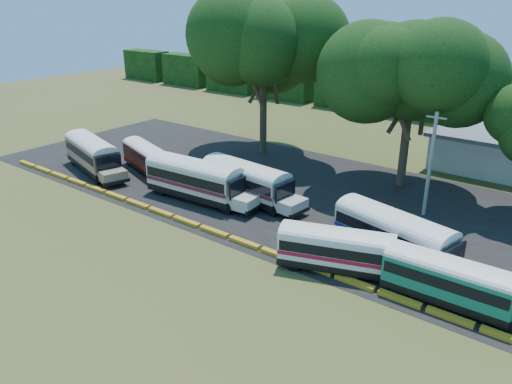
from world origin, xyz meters
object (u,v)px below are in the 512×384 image
Objects in this scene: tree_west at (264,42)px; bus_white_red at (339,248)px; bus_cream_west at (197,178)px; bus_red at (146,156)px; bus_beige at (93,153)px; bus_teal at (452,279)px.

bus_white_red is at bearing -42.59° from tree_west.
bus_cream_west is at bearing 149.12° from bus_white_red.
bus_red is at bearing -114.32° from tree_west.
tree_west is at bearing 100.51° from bus_cream_west.
tree_west is (-19.92, 18.31, 10.69)m from bus_white_red.
bus_beige is 1.22× the size of bus_teal.
bus_red is 0.96× the size of bus_white_red.
bus_white_red is 0.55× the size of tree_west.
bus_beige is at bearing 176.51° from bus_teal.
tree_west is (10.02, 15.96, 10.36)m from bus_beige.
bus_cream_west is 0.66× the size of tree_west.
bus_red is 1.00× the size of bus_teal.
bus_white_red is 1.03× the size of bus_teal.
bus_beige is at bearing 156.27° from bus_white_red.
bus_red is 26.23m from bus_white_red.
bus_red is at bearing 148.14° from bus_white_red.
bus_beige is 5.51m from bus_red.
bus_red is at bearing 170.30° from bus_teal.
bus_white_red is at bearing -15.31° from bus_cream_west.
bus_beige is 37.12m from bus_teal.
bus_cream_west is 16.47m from bus_white_red.
bus_beige is at bearing -123.64° from bus_red.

